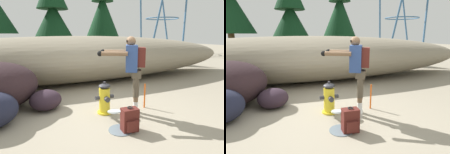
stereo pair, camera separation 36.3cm
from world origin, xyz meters
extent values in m
cube|color=gray|center=(0.00, 0.00, -0.02)|extent=(56.00, 56.00, 0.04)
ellipsoid|color=gray|center=(0.00, 3.34, 0.85)|extent=(13.89, 3.20, 1.69)
cylinder|color=yellow|center=(-0.14, 0.01, 0.02)|extent=(0.33, 0.33, 0.04)
cylinder|color=yellow|center=(-0.14, 0.01, 0.31)|extent=(0.25, 0.25, 0.54)
ellipsoid|color=#333338|center=(-0.14, 0.01, 0.63)|extent=(0.26, 0.26, 0.10)
cylinder|color=#333338|center=(-0.14, 0.01, 0.71)|extent=(0.06, 0.06, 0.05)
cylinder|color=#333338|center=(-0.31, 0.01, 0.38)|extent=(0.09, 0.09, 0.09)
cylinder|color=#333338|center=(0.02, 0.01, 0.38)|extent=(0.09, 0.09, 0.09)
cylinder|color=#333338|center=(-0.14, -0.16, 0.38)|extent=(0.11, 0.09, 0.11)
ellipsoid|color=silver|center=(-0.14, -0.51, 0.24)|extent=(0.10, 0.73, 0.38)
cylinder|color=slate|center=(-0.14, -0.86, 0.01)|extent=(0.46, 0.46, 0.01)
cube|color=beige|center=(0.37, -0.37, 0.04)|extent=(0.28, 0.21, 0.09)
cylinder|color=white|center=(0.42, -0.40, 0.21)|extent=(0.10, 0.10, 0.24)
cylinder|color=brown|center=(0.42, -0.40, 0.39)|extent=(0.10, 0.10, 0.11)
cylinder|color=brown|center=(0.42, -0.40, 0.66)|extent=(0.13, 0.13, 0.44)
cube|color=beige|center=(0.46, -0.19, 0.04)|extent=(0.28, 0.21, 0.09)
cylinder|color=white|center=(0.52, -0.22, 0.21)|extent=(0.10, 0.10, 0.24)
cylinder|color=brown|center=(0.52, -0.22, 0.39)|extent=(0.10, 0.10, 0.11)
cylinder|color=brown|center=(0.52, -0.22, 0.66)|extent=(0.13, 0.13, 0.44)
cube|color=brown|center=(0.47, -0.31, 0.93)|extent=(0.33, 0.38, 0.16)
cube|color=#2D4784|center=(0.38, -0.26, 1.26)|extent=(0.38, 0.43, 0.55)
cube|color=#511E19|center=(0.55, -0.35, 1.28)|extent=(0.27, 0.32, 0.40)
sphere|color=brown|center=(0.36, -0.25, 1.61)|extent=(0.20, 0.20, 0.20)
cube|color=black|center=(0.28, -0.21, 1.62)|extent=(0.09, 0.14, 0.04)
cylinder|color=brown|center=(-0.05, -0.28, 1.37)|extent=(0.56, 0.35, 0.09)
sphere|color=black|center=(-0.29, -0.16, 1.37)|extent=(0.11, 0.11, 0.11)
cylinder|color=brown|center=(0.15, 0.11, 1.37)|extent=(0.56, 0.35, 0.09)
sphere|color=black|center=(-0.09, 0.23, 1.37)|extent=(0.11, 0.11, 0.11)
cube|color=#511E19|center=(0.00, -0.94, 0.22)|extent=(0.31, 0.21, 0.44)
cube|color=#511E19|center=(-0.01, -1.07, 0.15)|extent=(0.21, 0.07, 0.20)
torus|color=black|center=(0.00, -0.94, 0.46)|extent=(0.10, 0.10, 0.02)
cube|color=black|center=(0.08, -0.82, 0.22)|extent=(0.05, 0.03, 0.37)
cube|color=black|center=(-0.08, -0.82, 0.22)|extent=(0.05, 0.03, 0.37)
ellipsoid|color=black|center=(-2.43, 1.25, 0.56)|extent=(2.66, 2.66, 1.12)
ellipsoid|color=#2B1E28|center=(-1.36, 0.74, 0.24)|extent=(0.97, 0.97, 0.47)
cylinder|color=#47331E|center=(-3.49, 7.74, 0.90)|extent=(0.32, 0.32, 1.79)
cone|color=#0F3319|center=(-3.49, 7.74, 3.06)|extent=(2.63, 2.63, 2.54)
cylinder|color=#47331E|center=(-0.32, 8.09, 0.54)|extent=(0.33, 0.33, 1.09)
cone|color=#0F3319|center=(-0.32, 8.09, 2.34)|extent=(2.73, 2.73, 2.51)
cylinder|color=#47331E|center=(3.09, 9.10, 0.78)|extent=(0.28, 0.28, 1.56)
cone|color=#0F3319|center=(3.09, 9.10, 2.99)|extent=(2.31, 2.31, 2.86)
cylinder|color=#386089|center=(11.49, 13.16, 3.22)|extent=(1.04, 1.04, 6.47)
cylinder|color=#386089|center=(8.59, 13.16, 3.22)|extent=(1.04, 1.04, 6.47)
cylinder|color=#386089|center=(11.49, 10.26, 3.22)|extent=(1.04, 1.04, 6.47)
cylinder|color=#386089|center=(8.59, 10.26, 3.22)|extent=(1.04, 1.04, 6.47)
torus|color=#386089|center=(10.04, 11.71, 3.22)|extent=(3.12, 3.12, 0.10)
cylinder|color=#E55914|center=(0.87, -0.06, 0.30)|extent=(0.04, 0.04, 0.60)
camera|label=1|loc=(-1.52, -3.77, 1.75)|focal=30.24mm
camera|label=2|loc=(-1.18, -3.89, 1.75)|focal=30.24mm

